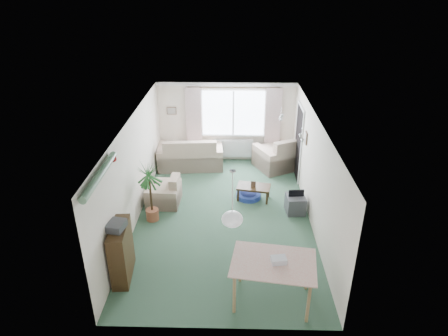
{
  "coord_description": "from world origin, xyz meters",
  "views": [
    {
      "loc": [
        0.2,
        -7.89,
        5.18
      ],
      "look_at": [
        0.0,
        0.3,
        1.15
      ],
      "focal_mm": 32.0,
      "sensor_mm": 36.0,
      "label": 1
    }
  ],
  "objects_px": {
    "dining_table": "(272,282)",
    "pet_bed": "(248,195)",
    "armchair_corner": "(277,152)",
    "bookshelf": "(121,252)",
    "tv_cube": "(295,204)",
    "coffee_table": "(253,193)",
    "houseplant": "(150,192)",
    "sofa": "(190,152)",
    "armchair_left": "(163,190)"
  },
  "relations": [
    {
      "from": "coffee_table",
      "to": "houseplant",
      "type": "height_order",
      "value": "houseplant"
    },
    {
      "from": "coffee_table",
      "to": "tv_cube",
      "type": "height_order",
      "value": "tv_cube"
    },
    {
      "from": "armchair_left",
      "to": "dining_table",
      "type": "relative_size",
      "value": 0.63
    },
    {
      "from": "armchair_left",
      "to": "dining_table",
      "type": "xyz_separation_m",
      "value": [
        2.4,
        -3.23,
        0.04
      ]
    },
    {
      "from": "coffee_table",
      "to": "dining_table",
      "type": "distance_m",
      "value": 3.49
    },
    {
      "from": "houseplant",
      "to": "pet_bed",
      "type": "distance_m",
      "value": 2.58
    },
    {
      "from": "armchair_left",
      "to": "pet_bed",
      "type": "xyz_separation_m",
      "value": [
        2.11,
        0.32,
        -0.31
      ]
    },
    {
      "from": "houseplant",
      "to": "tv_cube",
      "type": "height_order",
      "value": "houseplant"
    },
    {
      "from": "bookshelf",
      "to": "tv_cube",
      "type": "height_order",
      "value": "bookshelf"
    },
    {
      "from": "bookshelf",
      "to": "tv_cube",
      "type": "distance_m",
      "value": 4.24
    },
    {
      "from": "armchair_corner",
      "to": "houseplant",
      "type": "relative_size",
      "value": 0.75
    },
    {
      "from": "houseplant",
      "to": "dining_table",
      "type": "relative_size",
      "value": 1.11
    },
    {
      "from": "bookshelf",
      "to": "tv_cube",
      "type": "relative_size",
      "value": 2.29
    },
    {
      "from": "armchair_left",
      "to": "coffee_table",
      "type": "distance_m",
      "value": 2.25
    },
    {
      "from": "coffee_table",
      "to": "tv_cube",
      "type": "xyz_separation_m",
      "value": [
        0.97,
        -0.59,
        0.03
      ]
    },
    {
      "from": "sofa",
      "to": "coffee_table",
      "type": "distance_m",
      "value": 2.6
    },
    {
      "from": "armchair_corner",
      "to": "dining_table",
      "type": "distance_m",
      "value": 5.36
    },
    {
      "from": "armchair_left",
      "to": "bookshelf",
      "type": "relative_size",
      "value": 0.75
    },
    {
      "from": "coffee_table",
      "to": "pet_bed",
      "type": "xyz_separation_m",
      "value": [
        -0.12,
        0.07,
        -0.12
      ]
    },
    {
      "from": "bookshelf",
      "to": "houseplant",
      "type": "xyz_separation_m",
      "value": [
        0.19,
        1.91,
        0.18
      ]
    },
    {
      "from": "houseplant",
      "to": "tv_cube",
      "type": "distance_m",
      "value": 3.41
    },
    {
      "from": "houseplant",
      "to": "tv_cube",
      "type": "relative_size",
      "value": 3.03
    },
    {
      "from": "coffee_table",
      "to": "pet_bed",
      "type": "height_order",
      "value": "coffee_table"
    },
    {
      "from": "bookshelf",
      "to": "armchair_left",
      "type": "bearing_deg",
      "value": 77.84
    },
    {
      "from": "sofa",
      "to": "tv_cube",
      "type": "bearing_deg",
      "value": 133.61
    },
    {
      "from": "armchair_corner",
      "to": "coffee_table",
      "type": "height_order",
      "value": "armchair_corner"
    },
    {
      "from": "sofa",
      "to": "armchair_left",
      "type": "height_order",
      "value": "sofa"
    },
    {
      "from": "coffee_table",
      "to": "bookshelf",
      "type": "relative_size",
      "value": 0.75
    },
    {
      "from": "armchair_corner",
      "to": "bookshelf",
      "type": "relative_size",
      "value": 1.0
    },
    {
      "from": "armchair_left",
      "to": "tv_cube",
      "type": "bearing_deg",
      "value": 86.36
    },
    {
      "from": "sofa",
      "to": "armchair_left",
      "type": "relative_size",
      "value": 2.28
    },
    {
      "from": "sofa",
      "to": "tv_cube",
      "type": "xyz_separation_m",
      "value": [
        2.75,
        -2.46,
        -0.25
      ]
    },
    {
      "from": "armchair_left",
      "to": "bookshelf",
      "type": "distance_m",
      "value": 2.68
    },
    {
      "from": "sofa",
      "to": "pet_bed",
      "type": "xyz_separation_m",
      "value": [
        1.66,
        -1.81,
        -0.41
      ]
    },
    {
      "from": "dining_table",
      "to": "pet_bed",
      "type": "relative_size",
      "value": 2.1
    },
    {
      "from": "coffee_table",
      "to": "tv_cube",
      "type": "relative_size",
      "value": 1.72
    },
    {
      "from": "dining_table",
      "to": "tv_cube",
      "type": "bearing_deg",
      "value": 74.52
    },
    {
      "from": "dining_table",
      "to": "armchair_corner",
      "type": "bearing_deg",
      "value": 83.84
    },
    {
      "from": "armchair_left",
      "to": "pet_bed",
      "type": "relative_size",
      "value": 1.32
    },
    {
      "from": "coffee_table",
      "to": "houseplant",
      "type": "distance_m",
      "value": 2.64
    },
    {
      "from": "armchair_left",
      "to": "dining_table",
      "type": "distance_m",
      "value": 4.02
    },
    {
      "from": "pet_bed",
      "to": "sofa",
      "type": "bearing_deg",
      "value": 132.53
    },
    {
      "from": "coffee_table",
      "to": "bookshelf",
      "type": "height_order",
      "value": "bookshelf"
    },
    {
      "from": "houseplant",
      "to": "pet_bed",
      "type": "height_order",
      "value": "houseplant"
    },
    {
      "from": "dining_table",
      "to": "coffee_table",
      "type": "bearing_deg",
      "value": 92.78
    },
    {
      "from": "tv_cube",
      "to": "armchair_corner",
      "type": "bearing_deg",
      "value": 90.42
    },
    {
      "from": "armchair_corner",
      "to": "pet_bed",
      "type": "relative_size",
      "value": 1.75
    },
    {
      "from": "armchair_corner",
      "to": "coffee_table",
      "type": "bearing_deg",
      "value": 41.53
    },
    {
      "from": "bookshelf",
      "to": "pet_bed",
      "type": "bearing_deg",
      "value": 45.64
    },
    {
      "from": "sofa",
      "to": "armchair_corner",
      "type": "xyz_separation_m",
      "value": [
        2.52,
        -0.02,
        0.02
      ]
    }
  ]
}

